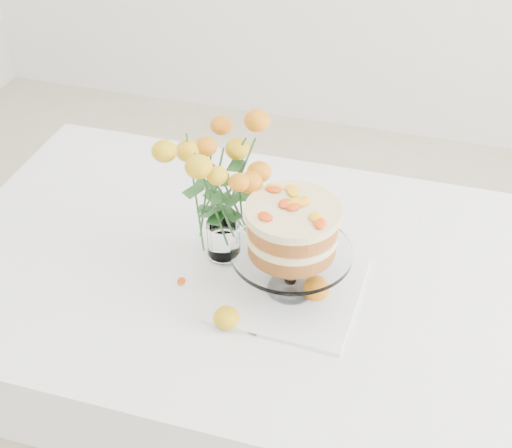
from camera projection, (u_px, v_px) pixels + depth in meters
The scene contains 8 objects.
table at pixel (246, 290), 1.68m from camera, with size 1.43×0.93×0.76m.
napkin at pixel (290, 291), 1.56m from camera, with size 0.30×0.30×0.01m, color white.
cake_stand at pixel (292, 234), 1.46m from camera, with size 0.26×0.26×0.23m.
rose_vase at pixel (221, 176), 1.52m from camera, with size 0.31×0.31×0.38m.
loose_rose_near at pixel (226, 318), 1.47m from camera, with size 0.10×0.05×0.05m.
loose_rose_far at pixel (316, 289), 1.53m from camera, with size 0.10×0.06×0.05m.
stray_petal_a at pixel (181, 281), 1.58m from camera, with size 0.03×0.02×0.00m, color #FFB210.
stray_petal_b at pixel (218, 302), 1.53m from camera, with size 0.03×0.02×0.00m, color #FFB210.
Camera 1 is at (0.37, -1.18, 1.83)m, focal length 50.00 mm.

